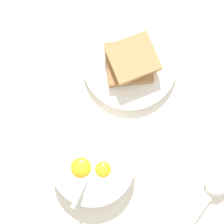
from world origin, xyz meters
TOP-DOWN VIEW (x-y plane):
  - ground_plane at (0.00, 0.00)m, footprint 3.00×3.00m
  - egg_bowl at (-0.18, -0.11)m, footprint 0.16×0.16m
  - toast_plate at (-0.10, 0.08)m, footprint 0.19×0.19m
  - toast_sandwich at (-0.10, 0.08)m, footprint 0.11×0.10m
  - soup_spoon at (0.05, -0.16)m, footprint 0.13×0.14m

SIDE VIEW (x-z plane):
  - ground_plane at x=0.00m, z-range 0.00..0.00m
  - toast_plate at x=-0.10m, z-range 0.00..0.02m
  - soup_spoon at x=0.05m, z-range 0.00..0.03m
  - egg_bowl at x=-0.18m, z-range -0.01..0.06m
  - toast_sandwich at x=-0.10m, z-range 0.02..0.05m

